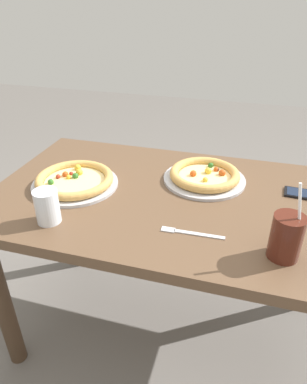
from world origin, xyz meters
The scene contains 8 objects.
ground_plane centered at (0.00, 0.00, 0.00)m, with size 8.00×8.00×0.00m, color #66605B.
dining_table centered at (0.00, 0.00, 0.64)m, with size 1.35×0.81×0.75m.
pizza_near centered at (-0.38, -0.03, 0.77)m, with size 0.33×0.33×0.04m.
pizza_far centered at (0.10, 0.15, 0.77)m, with size 0.33×0.33×0.05m.
drink_cup_colored centered at (0.39, -0.24, 0.82)m, with size 0.09×0.09×0.24m.
water_cup_clear centered at (-0.35, -0.27, 0.81)m, with size 0.08×0.08×0.11m.
fork centered at (0.11, -0.21, 0.75)m, with size 0.20×0.03×0.00m.
cell_phone centered at (0.48, 0.14, 0.75)m, with size 0.15×0.08×0.01m.
Camera 1 is at (0.24, -1.09, 1.42)m, focal length 32.70 mm.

